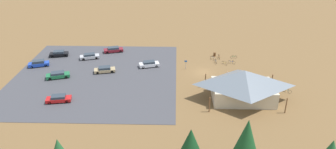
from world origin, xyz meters
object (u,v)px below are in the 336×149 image
trash_bin (215,54)px  car_tan_back_corner (105,69)px  bicycle_purple_edge_north (245,74)px  car_black_far_end (59,54)px  pine_far_east (191,143)px  bicycle_teal_mid_cluster (287,91)px  bicycle_red_trailside (240,77)px  car_maroon_mid_lot (113,50)px  visitor_by_pavilion (227,75)px  bicycle_yellow_yard_right (224,63)px  bicycle_green_by_bin (234,57)px  bicycle_blue_near_porch (232,62)px  car_silver_aisle_side (90,56)px  bicycle_white_lone_west (213,58)px  bicycle_orange_yard_center (219,57)px  bike_pavilion (244,84)px  car_red_front_row (59,99)px  car_blue_near_entry (39,63)px  bicycle_black_lone_east (273,82)px  lot_sign (186,63)px  pine_mideast (247,139)px  bicycle_silver_near_sign (216,62)px  car_white_by_curb (149,64)px

trash_bin → car_tan_back_corner: size_ratio=0.19×
bicycle_purple_edge_north → car_black_far_end: (43.31, -9.77, 0.34)m
pine_far_east → bicycle_teal_mid_cluster: (-19.43, -21.64, -3.74)m
bicycle_red_trailside → car_maroon_mid_lot: bearing=-26.1°
trash_bin → visitor_by_pavilion: bearing=96.2°
bicycle_yellow_yard_right → bicycle_green_by_bin: size_ratio=0.86×
bicycle_yellow_yard_right → pine_far_east: bearing=75.2°
bicycle_red_trailside → bicycle_yellow_yard_right: bicycle_yellow_yard_right is taller
bicycle_blue_near_porch → car_silver_aisle_side: size_ratio=0.34×
bicycle_white_lone_west → bicycle_orange_yard_center: bearing=-152.1°
bike_pavilion → bicycle_yellow_yard_right: 16.24m
car_black_far_end → visitor_by_pavilion: 40.88m
bicycle_orange_yard_center → car_red_front_row: car_red_front_row is taller
bicycle_red_trailside → car_silver_aisle_side: bearing=-16.0°
pine_far_east → bicycle_blue_near_porch: 37.07m
bike_pavilion → car_blue_near_entry: bearing=-17.3°
visitor_by_pavilion → car_blue_near_entry: bearing=-6.9°
bicycle_black_lone_east → bicycle_green_by_bin: bicycle_black_lone_east is taller
lot_sign → bike_pavilion: bearing=127.9°
bicycle_yellow_yard_right → bicycle_white_lone_west: 3.63m
car_black_far_end → car_blue_near_entry: car_blue_near_entry is taller
pine_mideast → car_black_far_end: 54.23m
bicycle_yellow_yard_right → bicycle_silver_near_sign: bearing=-20.2°
bicycle_yellow_yard_right → car_black_far_end: car_black_far_end is taller
bicycle_black_lone_east → car_silver_aisle_side: (40.47, -11.74, 0.35)m
bicycle_purple_edge_north → car_maroon_mid_lot: size_ratio=0.36×
lot_sign → pine_mideast: (-6.83, 32.29, 3.87)m
pine_far_east → bicycle_teal_mid_cluster: pine_far_east is taller
bicycle_yellow_yard_right → bicycle_purple_edge_north: bearing=120.8°
bicycle_yellow_yard_right → bicycle_black_lone_east: bicycle_yellow_yard_right is taller
trash_bin → bicycle_red_trailside: 13.12m
bicycle_purple_edge_north → bicycle_yellow_yard_right: bearing=-59.2°
car_white_by_curb → bicycle_blue_near_porch: bearing=-172.8°
car_tan_back_corner → bicycle_green_by_bin: bearing=-163.3°
bicycle_purple_edge_north → bicycle_orange_yard_center: bearing=-65.1°
pine_far_east → bicycle_silver_near_sign: size_ratio=3.63×
pine_mideast → pine_far_east: bearing=-2.8°
car_tan_back_corner → visitor_by_pavilion: size_ratio=2.91×
bike_pavilion → car_maroon_mid_lot: 36.32m
bicycle_green_by_bin → car_silver_aisle_side: car_silver_aisle_side is taller
bicycle_silver_near_sign → bicycle_orange_yard_center: (-1.07, -2.83, 0.01)m
lot_sign → bicycle_teal_mid_cluster: lot_sign is taller
pine_mideast → bicycle_silver_near_sign: pine_mideast is taller
car_blue_near_entry → pine_far_east: bearing=135.6°
pine_far_east → car_red_front_row: pine_far_east is taller
bicycle_blue_near_porch → bicycle_green_by_bin: (-0.99, -3.27, -0.03)m
bicycle_green_by_bin → car_blue_near_entry: bearing=7.7°
car_maroon_mid_lot → car_tan_back_corner: 11.94m
pine_far_east → bicycle_red_trailside: 29.84m
bicycle_blue_near_porch → bicycle_orange_yard_center: size_ratio=0.93×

